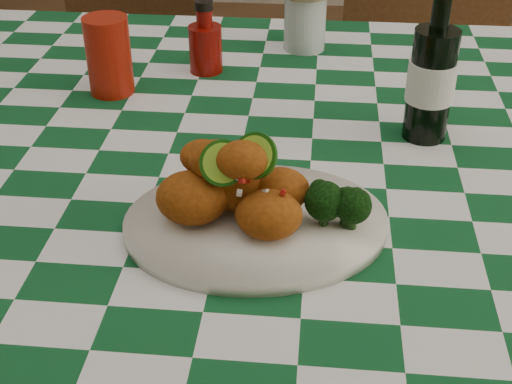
# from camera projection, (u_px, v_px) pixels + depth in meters

# --- Properties ---
(dining_table) EXTENTS (1.66, 1.06, 0.79)m
(dining_table) POSITION_uv_depth(u_px,v_px,m) (246.00, 327.00, 1.29)
(dining_table) COLOR #0E4A22
(dining_table) RESTS_ON ground
(plate) EXTENTS (0.36, 0.30, 0.02)m
(plate) POSITION_uv_depth(u_px,v_px,m) (256.00, 224.00, 0.87)
(plate) COLOR silver
(plate) RESTS_ON dining_table
(fried_chicken_pile) EXTENTS (0.16, 0.12, 0.10)m
(fried_chicken_pile) POSITION_uv_depth(u_px,v_px,m) (243.00, 180.00, 0.83)
(fried_chicken_pile) COLOR #97450E
(fried_chicken_pile) RESTS_ON plate
(broccoli_side) EXTENTS (0.07, 0.07, 0.05)m
(broccoli_side) POSITION_uv_depth(u_px,v_px,m) (337.00, 198.00, 0.85)
(broccoli_side) COLOR black
(broccoli_side) RESTS_ON plate
(red_tumbler) EXTENTS (0.09, 0.09, 0.13)m
(red_tumbler) POSITION_uv_depth(u_px,v_px,m) (109.00, 56.00, 1.17)
(red_tumbler) COLOR #981608
(red_tumbler) RESTS_ON dining_table
(ketchup_bottle) EXTENTS (0.06, 0.06, 0.13)m
(ketchup_bottle) POSITION_uv_depth(u_px,v_px,m) (205.00, 37.00, 1.24)
(ketchup_bottle) COLOR #710A05
(ketchup_bottle) RESTS_ON dining_table
(mason_jar) EXTENTS (0.10, 0.10, 0.12)m
(mason_jar) POSITION_uv_depth(u_px,v_px,m) (305.00, 19.00, 1.33)
(mason_jar) COLOR #B2BCBA
(mason_jar) RESTS_ON dining_table
(beer_bottle) EXTENTS (0.07, 0.07, 0.24)m
(beer_bottle) POSITION_uv_depth(u_px,v_px,m) (434.00, 63.00, 1.01)
(beer_bottle) COLOR black
(beer_bottle) RESTS_ON dining_table
(wooden_chair_left) EXTENTS (0.57, 0.58, 0.96)m
(wooden_chair_left) POSITION_uv_depth(u_px,v_px,m) (97.00, 99.00, 1.89)
(wooden_chair_left) COLOR #472814
(wooden_chair_left) RESTS_ON ground
(wooden_chair_right) EXTENTS (0.43, 0.45, 0.94)m
(wooden_chair_right) POSITION_uv_depth(u_px,v_px,m) (423.00, 116.00, 1.82)
(wooden_chair_right) COLOR #472814
(wooden_chair_right) RESTS_ON ground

